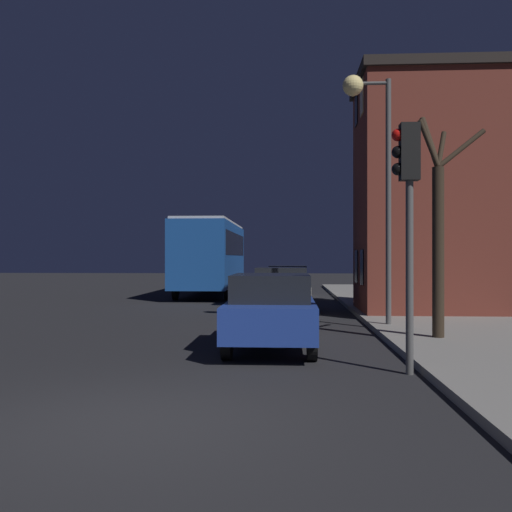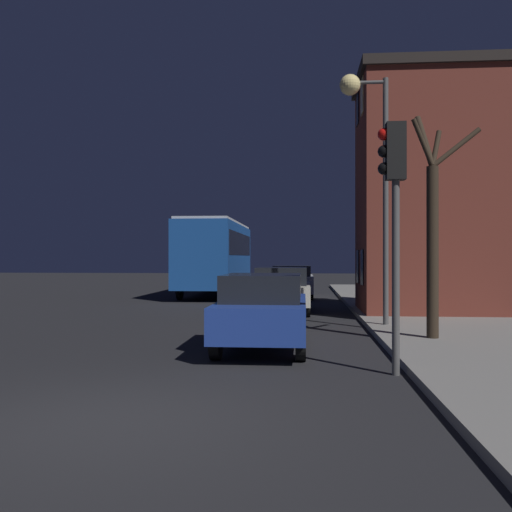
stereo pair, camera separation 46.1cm
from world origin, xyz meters
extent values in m
plane|color=black|center=(0.00, 0.00, 0.00)|extent=(120.00, 120.00, 0.00)
cube|color=brown|center=(6.12, 12.33, 3.79)|extent=(4.20, 3.69, 7.30)
cube|color=black|center=(6.12, 12.33, 7.59)|extent=(4.44, 3.93, 0.30)
cube|color=black|center=(4.00, 11.59, 1.54)|extent=(0.03, 0.70, 1.10)
cube|color=black|center=(4.00, 13.06, 1.54)|extent=(0.03, 0.70, 1.10)
cube|color=#E5C67F|center=(4.00, 11.59, 6.84)|extent=(0.03, 0.70, 1.10)
cube|color=black|center=(4.00, 13.06, 6.84)|extent=(0.03, 0.70, 1.10)
cylinder|color=#4C4C4C|center=(4.28, 8.45, 3.28)|extent=(0.14, 0.14, 6.28)
cylinder|color=#4C4C4C|center=(3.83, 8.45, 6.32)|extent=(0.90, 0.09, 0.09)
sphere|color=#F9E08C|center=(3.38, 8.45, 6.27)|extent=(0.53, 0.53, 0.53)
cylinder|color=#4C4C4C|center=(3.64, 2.82, 1.53)|extent=(0.12, 0.12, 3.06)
cube|color=black|center=(3.64, 2.82, 3.51)|extent=(0.30, 0.24, 0.90)
sphere|color=red|center=(3.46, 2.82, 3.78)|extent=(0.20, 0.20, 0.20)
sphere|color=black|center=(3.46, 2.82, 3.51)|extent=(0.20, 0.20, 0.20)
sphere|color=black|center=(3.46, 2.82, 3.24)|extent=(0.20, 0.20, 0.20)
cylinder|color=#2D2319|center=(4.93, 6.08, 1.96)|extent=(0.25, 0.25, 3.64)
cylinder|color=#2D2319|center=(4.83, 6.41, 4.37)|extent=(0.35, 0.81, 1.26)
cylinder|color=#2D2319|center=(5.44, 6.17, 4.18)|extent=(1.11, 0.31, 0.90)
cylinder|color=#2D2319|center=(4.71, 5.98, 4.26)|extent=(0.56, 0.33, 1.01)
cylinder|color=#2D2319|center=(5.04, 6.26, 4.19)|extent=(0.37, 0.51, 0.87)
cube|color=#194793|center=(-2.07, 21.39, 1.96)|extent=(2.43, 9.68, 2.95)
cube|color=black|center=(-2.07, 21.39, 2.49)|extent=(2.45, 8.91, 1.06)
cube|color=#B2B2B2|center=(-2.07, 21.39, 3.49)|extent=(2.31, 9.20, 0.12)
cylinder|color=black|center=(-0.95, 24.54, 0.48)|extent=(0.18, 0.96, 0.96)
cylinder|color=black|center=(-3.20, 24.54, 0.48)|extent=(0.18, 0.96, 0.96)
cylinder|color=black|center=(-0.95, 18.24, 0.48)|extent=(0.18, 0.96, 0.96)
cylinder|color=black|center=(-3.20, 18.24, 0.48)|extent=(0.18, 0.96, 0.96)
cube|color=navy|center=(1.39, 5.24, 0.67)|extent=(1.70, 4.11, 0.64)
cube|color=black|center=(1.39, 5.04, 1.25)|extent=(1.50, 2.13, 0.52)
cylinder|color=black|center=(2.15, 6.58, 0.34)|extent=(0.18, 0.69, 0.69)
cylinder|color=black|center=(0.63, 6.58, 0.34)|extent=(0.18, 0.69, 0.69)
cylinder|color=black|center=(2.15, 3.91, 0.34)|extent=(0.18, 0.69, 0.69)
cylinder|color=black|center=(0.63, 3.91, 0.34)|extent=(0.18, 0.69, 0.69)
cube|color=beige|center=(1.48, 12.87, 0.64)|extent=(1.85, 4.37, 0.61)
cube|color=black|center=(1.48, 12.66, 1.23)|extent=(1.63, 2.27, 0.57)
cylinder|color=black|center=(2.32, 14.29, 0.34)|extent=(0.18, 0.68, 0.68)
cylinder|color=black|center=(0.64, 14.29, 0.34)|extent=(0.18, 0.68, 0.68)
cylinder|color=black|center=(2.32, 11.46, 0.34)|extent=(0.18, 0.68, 0.68)
cylinder|color=black|center=(0.64, 11.46, 0.34)|extent=(0.18, 0.68, 0.68)
cube|color=#B7BABF|center=(1.67, 20.05, 0.65)|extent=(1.89, 4.69, 0.72)
cube|color=black|center=(1.67, 19.82, 1.24)|extent=(1.67, 2.44, 0.46)
cylinder|color=black|center=(2.53, 21.58, 0.29)|extent=(0.18, 0.58, 0.58)
cylinder|color=black|center=(0.81, 21.58, 0.29)|extent=(0.18, 0.58, 0.58)
cylinder|color=black|center=(2.53, 18.53, 0.29)|extent=(0.18, 0.58, 0.58)
cylinder|color=black|center=(0.81, 18.53, 0.29)|extent=(0.18, 0.58, 0.58)
camera|label=1|loc=(1.75, -6.29, 1.84)|focal=40.00mm
camera|label=2|loc=(2.21, -6.26, 1.84)|focal=40.00mm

